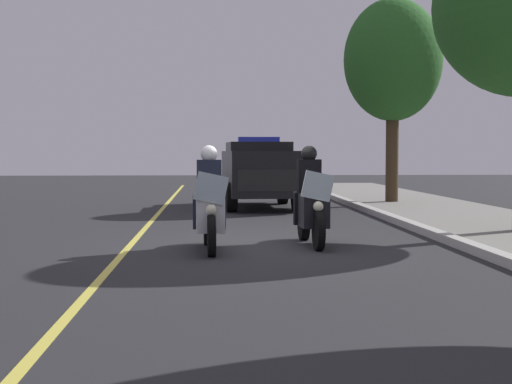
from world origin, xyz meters
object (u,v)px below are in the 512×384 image
(police_motorcycle_lead_right, at_px, (311,205))
(police_suv, at_px, (259,171))
(police_motorcycle_lead_left, at_px, (210,208))
(tree_far_back, at_px, (393,61))

(police_motorcycle_lead_right, bearing_deg, police_suv, -177.79)
(police_motorcycle_lead_left, height_order, police_suv, police_suv)
(police_motorcycle_lead_left, xyz_separation_m, police_suv, (-9.50, 1.40, 0.37))
(police_suv, bearing_deg, police_motorcycle_lead_right, 2.21)
(police_motorcycle_lead_left, relative_size, police_motorcycle_lead_right, 1.00)
(police_motorcycle_lead_right, distance_m, tree_far_back, 11.16)
(police_motorcycle_lead_left, distance_m, police_motorcycle_lead_right, 1.85)
(police_motorcycle_lead_left, relative_size, tree_far_back, 0.35)
(police_motorcycle_lead_right, bearing_deg, tree_far_back, 158.90)
(tree_far_back, bearing_deg, police_motorcycle_lead_right, -21.10)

